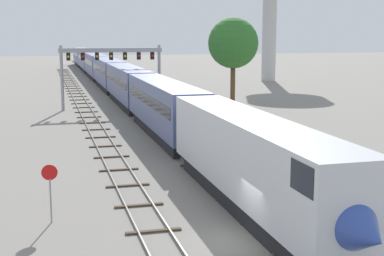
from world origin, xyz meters
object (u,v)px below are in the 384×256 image
object	(u,v)px
trackside_tree_left	(233,43)
passenger_train	(108,73)
stop_sign	(50,185)
signal_gantry	(111,62)

from	to	relation	value
trackside_tree_left	passenger_train	bearing A→B (deg)	110.92
passenger_train	trackside_tree_left	xyz separation A→B (m)	(11.15, -29.16, 5.16)
passenger_train	stop_sign	size ratio (longest dim) A/B	51.78
stop_sign	trackside_tree_left	xyz separation A→B (m)	(21.15, 34.63, 5.90)
passenger_train	trackside_tree_left	distance (m)	31.64
trackside_tree_left	signal_gantry	bearing A→B (deg)	159.26
passenger_train	stop_sign	world-z (taller)	passenger_train
passenger_train	signal_gantry	bearing A→B (deg)	-95.34
stop_sign	trackside_tree_left	world-z (taller)	trackside_tree_left
passenger_train	signal_gantry	size ratio (longest dim) A/B	12.32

